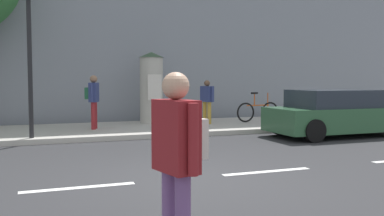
# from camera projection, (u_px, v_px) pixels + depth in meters

# --- Properties ---
(ground_plane) EXTENTS (80.00, 80.00, 0.00)m
(ground_plane) POSITION_uv_depth(u_px,v_px,m) (180.00, 179.00, 7.55)
(ground_plane) COLOR #2B2B2D
(sidewalk_curb) EXTENTS (36.00, 4.00, 0.15)m
(sidewalk_curb) POSITION_uv_depth(u_px,v_px,m) (109.00, 130.00, 14.08)
(sidewalk_curb) COLOR #B2ADA3
(sidewalk_curb) RESTS_ON ground_plane
(lane_markings) EXTENTS (25.80, 0.16, 0.01)m
(lane_markings) POSITION_uv_depth(u_px,v_px,m) (180.00, 179.00, 7.55)
(lane_markings) COLOR silver
(lane_markings) RESTS_ON ground_plane
(traffic_light) EXTENTS (0.24, 0.45, 4.44)m
(traffic_light) POSITION_uv_depth(u_px,v_px,m) (29.00, 25.00, 11.41)
(traffic_light) COLOR black
(traffic_light) RESTS_ON sidewalk_curb
(poster_column) EXTENTS (0.91, 0.91, 2.54)m
(poster_column) POSITION_uv_depth(u_px,v_px,m) (151.00, 87.00, 15.67)
(poster_column) COLOR #B2ADA3
(poster_column) RESTS_ON sidewalk_curb
(pedestrian_near_pole) EXTENTS (0.45, 0.64, 1.80)m
(pedestrian_near_pole) POSITION_uv_depth(u_px,v_px,m) (178.00, 152.00, 3.90)
(pedestrian_near_pole) COLOR #724C84
(pedestrian_near_pole) RESTS_ON ground_plane
(pedestrian_with_bag) EXTENTS (0.49, 0.63, 1.69)m
(pedestrian_with_bag) POSITION_uv_depth(u_px,v_px,m) (93.00, 97.00, 13.70)
(pedestrian_with_bag) COLOR maroon
(pedestrian_with_bag) RESTS_ON sidewalk_curb
(pedestrian_in_dark_shirt) EXTENTS (0.39, 0.63, 1.53)m
(pedestrian_in_dark_shirt) POSITION_uv_depth(u_px,v_px,m) (207.00, 98.00, 15.35)
(pedestrian_in_dark_shirt) COLOR #B78C33
(pedestrian_in_dark_shirt) RESTS_ON sidewalk_curb
(bicycle_leaning) EXTENTS (1.77, 0.14, 1.09)m
(bicycle_leaning) POSITION_uv_depth(u_px,v_px,m) (258.00, 111.00, 16.08)
(bicycle_leaning) COLOR black
(bicycle_leaning) RESTS_ON sidewalk_curb
(parked_car_dark) EXTENTS (4.33, 1.95, 1.40)m
(parked_car_dark) POSITION_uv_depth(u_px,v_px,m) (337.00, 114.00, 13.16)
(parked_car_dark) COLOR #2D5938
(parked_car_dark) RESTS_ON ground_plane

